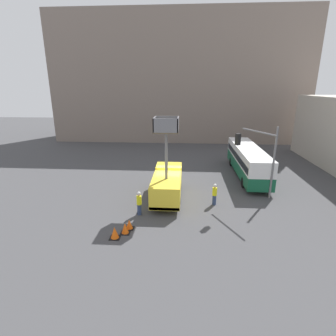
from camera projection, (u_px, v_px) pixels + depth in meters
The scene contains 10 objects.
ground_plane at pixel (170, 194), 24.20m from camera, with size 120.00×120.00×0.00m, color #424244.
building_backdrop_far at pixel (179, 80), 47.56m from camera, with size 44.00×10.00×21.47m.
utility_truck at pixel (167, 182), 22.89m from camera, with size 2.38×6.71×7.27m.
city_bus at pixel (247, 159), 28.78m from camera, with size 2.47×12.02×3.20m.
traffic_light_pole at pixel (262, 152), 21.71m from camera, with size 3.84×3.60×6.35m.
road_worker_near_truck at pixel (139, 203), 20.11m from camera, with size 0.38×0.38×1.91m.
road_worker_directing at pixel (215, 194), 21.83m from camera, with size 0.38×0.38×1.87m.
traffic_cone_near_truck at pixel (125, 228), 17.72m from camera, with size 0.64×0.64×0.73m.
traffic_cone_mid_road at pixel (115, 233), 17.13m from camera, with size 0.69×0.69×0.79m.
traffic_cone_far_side at pixel (129, 224), 18.28m from camera, with size 0.62×0.62×0.70m.
Camera 1 is at (1.35, -22.33, 9.54)m, focal length 28.00 mm.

